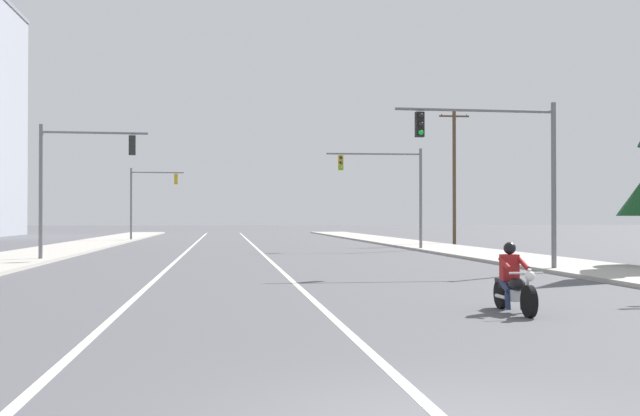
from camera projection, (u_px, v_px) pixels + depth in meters
name	position (u px, v px, depth m)	size (l,w,h in m)	color
lane_stripe_center	(256.00, 247.00, 51.99)	(0.16, 100.00, 0.01)	beige
lane_stripe_left	(191.00, 248.00, 51.46)	(0.16, 100.00, 0.01)	beige
sidewalk_kerb_right	(444.00, 248.00, 48.44)	(4.40, 110.00, 0.14)	#ADA89E
sidewalk_kerb_left	(57.00, 250.00, 45.58)	(4.40, 110.00, 0.14)	#ADA89E
motorcycle_with_rider	(513.00, 284.00, 16.18)	(0.70, 2.19, 1.46)	black
traffic_signal_near_right	(508.00, 157.00, 28.26)	(6.05, 0.48, 6.20)	slate
traffic_signal_near_left	(72.00, 171.00, 35.34)	(4.82, 0.44, 6.20)	slate
traffic_signal_mid_right	(393.00, 182.00, 47.32)	(5.87, 0.38, 6.20)	slate
traffic_signal_mid_left	(146.00, 193.00, 66.37)	(4.49, 0.53, 6.20)	slate
utility_pole_right_far	(454.00, 175.00, 57.57)	(2.26, 0.26, 9.89)	#4C3828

